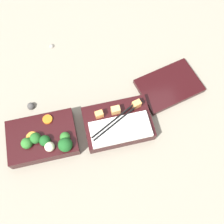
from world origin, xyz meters
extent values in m
plane|color=gray|center=(0.00, 0.00, 0.00)|extent=(3.00, 3.00, 0.00)
cube|color=black|center=(-0.10, 0.00, 0.02)|extent=(0.20, 0.14, 0.04)
sphere|color=#236023|center=(-0.12, -0.01, 0.05)|extent=(0.03, 0.03, 0.03)
sphere|color=#2D7028|center=(-0.03, -0.02, 0.05)|extent=(0.03, 0.03, 0.03)
sphere|color=#2D7028|center=(-0.14, -0.02, 0.05)|extent=(0.03, 0.03, 0.03)
sphere|color=#19511E|center=(-0.04, -0.05, 0.05)|extent=(0.04, 0.04, 0.04)
sphere|color=#19511E|center=(-0.09, -0.02, 0.05)|extent=(0.03, 0.03, 0.03)
cylinder|color=orange|center=(-0.08, 0.05, 0.04)|extent=(0.03, 0.03, 0.01)
cylinder|color=orange|center=(-0.13, 0.00, 0.04)|extent=(0.05, 0.05, 0.01)
sphere|color=beige|center=(-0.08, -0.04, 0.05)|extent=(0.03, 0.03, 0.03)
cube|color=black|center=(0.13, -0.01, 0.02)|extent=(0.20, 0.14, 0.04)
cube|color=white|center=(0.13, -0.03, 0.05)|extent=(0.18, 0.08, 0.01)
cube|color=#F4A356|center=(0.08, 0.02, 0.05)|extent=(0.02, 0.02, 0.02)
cube|color=#EAB266|center=(0.13, 0.02, 0.05)|extent=(0.03, 0.02, 0.03)
cube|color=#F4A356|center=(0.19, 0.03, 0.05)|extent=(0.03, 0.02, 0.02)
cylinder|color=black|center=(0.13, -0.01, 0.06)|extent=(0.17, 0.09, 0.01)
cylinder|color=black|center=(0.12, 0.00, 0.06)|extent=(0.17, 0.09, 0.01)
cube|color=black|center=(0.32, 0.09, 0.01)|extent=(0.22, 0.18, 0.02)
sphere|color=gray|center=(-0.03, 0.34, 0.00)|extent=(0.02, 0.02, 0.02)
sphere|color=#474442|center=(-0.13, 0.12, 0.01)|extent=(0.02, 0.02, 0.02)
camera|label=1|loc=(0.05, -0.27, 0.77)|focal=42.00mm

